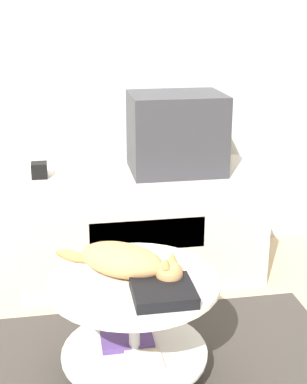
{
  "coord_description": "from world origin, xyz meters",
  "views": [
    {
      "loc": [
        -0.24,
        -1.79,
        1.44
      ],
      "look_at": [
        0.15,
        0.51,
        0.63
      ],
      "focal_mm": 50.0,
      "sensor_mm": 36.0,
      "label": 1
    }
  ],
  "objects_px": {
    "dvd_box": "(163,292)",
    "tv": "(176,133)",
    "cat": "(126,261)",
    "speaker": "(39,170)"
  },
  "relations": [
    {
      "from": "dvd_box",
      "to": "speaker",
      "type": "bearing_deg",
      "value": 112.42
    },
    {
      "from": "tv",
      "to": "cat",
      "type": "relative_size",
      "value": 1.04
    },
    {
      "from": "speaker",
      "to": "cat",
      "type": "bearing_deg",
      "value": -69.39
    },
    {
      "from": "tv",
      "to": "speaker",
      "type": "bearing_deg",
      "value": -179.78
    },
    {
      "from": "dvd_box",
      "to": "tv",
      "type": "bearing_deg",
      "value": 75.83
    },
    {
      "from": "tv",
      "to": "dvd_box",
      "type": "height_order",
      "value": "tv"
    },
    {
      "from": "speaker",
      "to": "cat",
      "type": "xyz_separation_m",
      "value": [
        0.34,
        -0.92,
        -0.11
      ]
    },
    {
      "from": "tv",
      "to": "dvd_box",
      "type": "relative_size",
      "value": 2.25
    },
    {
      "from": "dvd_box",
      "to": "cat",
      "type": "height_order",
      "value": "cat"
    },
    {
      "from": "cat",
      "to": "dvd_box",
      "type": "bearing_deg",
      "value": -22.92
    }
  ]
}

